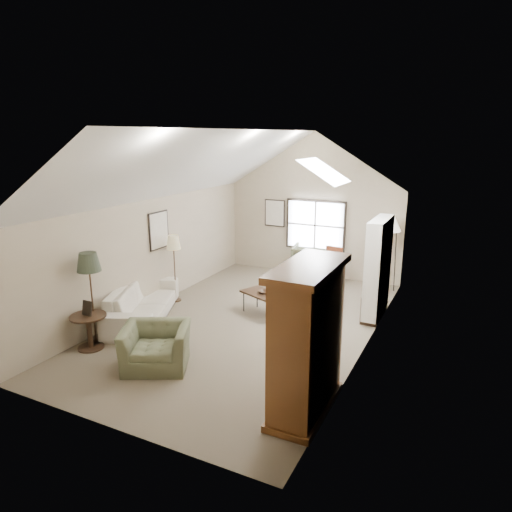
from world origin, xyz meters
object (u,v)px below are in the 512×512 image
at_px(armoire, 307,340).
at_px(coffee_table, 263,304).
at_px(sofa, 143,301).
at_px(side_table, 90,332).
at_px(side_chair, 330,270).
at_px(armchair_near, 156,347).
at_px(armchair_far, 312,261).

height_order(armoire, coffee_table, armoire).
distance_m(sofa, side_table, 1.60).
distance_m(sofa, side_chair, 4.67).
xyz_separation_m(armoire, armchair_near, (-2.77, 0.08, -0.74)).
relative_size(armchair_near, side_chair, 0.96).
xyz_separation_m(sofa, side_table, (0.06, -1.60, -0.05)).
relative_size(side_table, side_chair, 0.57).
bearing_deg(armchair_near, coffee_table, 50.51).
height_order(sofa, armchair_near, sofa).
height_order(armoire, side_chair, armoire).
xyz_separation_m(coffee_table, side_table, (-2.20, -2.95, 0.08)).
relative_size(armoire, armchair_far, 2.08).
bearing_deg(side_table, armchair_far, 69.35).
bearing_deg(side_chair, coffee_table, -106.39).
xyz_separation_m(armchair_far, coffee_table, (-0.07, -3.08, -0.23)).
distance_m(armchair_near, side_chair, 5.26).
distance_m(armchair_near, armchair_far, 6.06).
distance_m(coffee_table, side_table, 3.68).
xyz_separation_m(armchair_far, side_table, (-2.27, -6.03, -0.15)).
height_order(armoire, armchair_near, armoire).
relative_size(armchair_far, side_chair, 0.91).
distance_m(coffee_table, side_chair, 2.29).
bearing_deg(coffee_table, side_table, -126.74).
bearing_deg(coffee_table, armoire, -54.98).
distance_m(armoire, armchair_near, 2.87).
relative_size(armoire, side_table, 3.32).
xyz_separation_m(armchair_near, armchair_far, (0.72, 6.02, 0.12)).
bearing_deg(armchair_far, coffee_table, 78.47).
relative_size(sofa, coffee_table, 2.69).
xyz_separation_m(armoire, side_chair, (-1.23, 5.11, -0.52)).
bearing_deg(side_chair, armchair_near, -100.35).
xyz_separation_m(armoire, coffee_table, (-2.12, 3.02, -0.85)).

